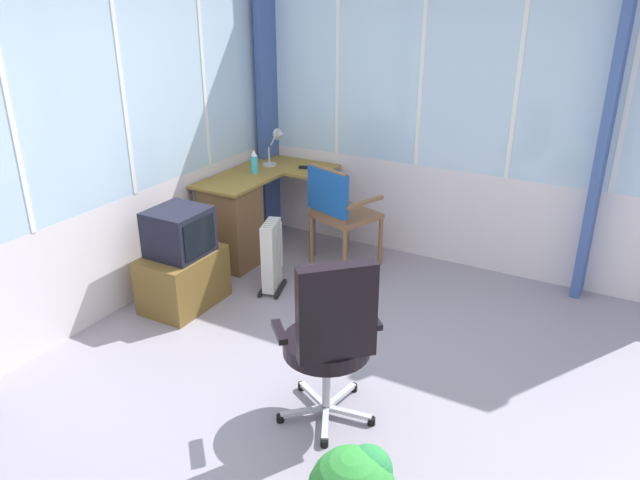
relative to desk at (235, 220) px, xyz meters
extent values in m
cube|color=gray|center=(-1.31, -1.71, -0.45)|extent=(5.54, 5.00, 0.06)
cube|color=silver|center=(-1.31, 0.32, 0.02)|extent=(4.54, 0.06, 0.87)
cube|color=silver|center=(-1.31, 0.32, 1.24)|extent=(4.45, 0.06, 1.57)
cube|color=white|center=(-1.76, 0.32, 1.24)|extent=(0.04, 0.07, 1.57)
cube|color=white|center=(-0.85, 0.32, 1.24)|extent=(0.04, 0.07, 1.57)
cube|color=white|center=(0.05, 0.32, 1.24)|extent=(0.04, 0.07, 1.57)
cube|color=silver|center=(0.99, -1.71, 0.02)|extent=(0.06, 4.00, 0.87)
cube|color=silver|center=(0.99, -1.71, 1.24)|extent=(0.06, 3.92, 1.57)
cube|color=white|center=(0.99, -2.91, 1.24)|extent=(0.07, 0.04, 1.57)
cube|color=white|center=(0.99, -2.11, 1.24)|extent=(0.07, 0.04, 1.57)
cube|color=white|center=(0.99, -1.31, 1.24)|extent=(0.07, 0.04, 1.57)
cube|color=white|center=(0.99, -0.51, 1.24)|extent=(0.07, 0.04, 1.57)
cube|color=#3F5897|center=(0.86, 0.19, 0.85)|extent=(0.27, 0.10, 2.52)
cube|color=#3F5897|center=(0.91, -2.81, 0.85)|extent=(0.27, 0.09, 2.52)
cube|color=olive|center=(0.33, 0.01, 0.34)|extent=(1.23, 0.50, 0.02)
cube|color=olive|center=(0.69, -0.41, 0.34)|extent=(0.50, 0.33, 0.02)
cube|color=brown|center=(-0.06, 0.01, -0.05)|extent=(0.40, 0.46, 0.73)
cylinder|color=#4C4C51|center=(0.48, -0.53, -0.04)|extent=(0.04, 0.04, 0.74)
cylinder|color=#4C4C51|center=(-0.25, 0.22, -0.04)|extent=(0.04, 0.04, 0.74)
cylinder|color=#B2B7BC|center=(0.59, 0.01, 0.36)|extent=(0.13, 0.13, 0.02)
cylinder|color=#B2B7BC|center=(0.59, 0.01, 0.45)|extent=(0.02, 0.02, 0.16)
cylinder|color=#B2B7BC|center=(0.64, -0.02, 0.61)|extent=(0.02, 0.09, 0.15)
cone|color=#B2B7BC|center=(0.69, -0.06, 0.64)|extent=(0.13, 0.13, 0.12)
cube|color=black|center=(0.67, -0.36, 0.36)|extent=(0.10, 0.16, 0.02)
cylinder|color=#3BBFCD|center=(0.31, -0.01, 0.43)|extent=(0.06, 0.06, 0.16)
cone|color=white|center=(0.31, -0.01, 0.54)|extent=(0.06, 0.06, 0.06)
cylinder|color=brown|center=(0.59, -1.16, -0.19)|extent=(0.04, 0.04, 0.45)
cylinder|color=brown|center=(0.74, -0.75, -0.19)|extent=(0.04, 0.04, 0.45)
cylinder|color=brown|center=(0.18, -1.01, -0.19)|extent=(0.04, 0.04, 0.45)
cylinder|color=brown|center=(0.32, -0.60, -0.19)|extent=(0.04, 0.04, 0.45)
cube|color=brown|center=(0.46, -0.88, 0.05)|extent=(0.61, 0.61, 0.04)
cube|color=brown|center=(0.25, -0.81, 0.30)|extent=(0.18, 0.42, 0.45)
cube|color=#1952A2|center=(0.25, -0.81, 0.32)|extent=(0.21, 0.45, 0.38)
cube|color=brown|center=(0.38, -1.09, 0.23)|extent=(0.42, 0.18, 0.03)
cube|color=brown|center=(0.53, -0.67, 0.23)|extent=(0.42, 0.18, 0.03)
cube|color=#B7B7BF|center=(-1.57, -1.64, -0.37)|extent=(0.22, 0.22, 0.02)
cylinder|color=black|center=(-1.67, -1.54, -0.39)|extent=(0.05, 0.05, 0.05)
cube|color=#B7B7BF|center=(-1.59, -1.80, -0.37)|extent=(0.27, 0.16, 0.02)
cylinder|color=black|center=(-1.72, -1.87, -0.39)|extent=(0.05, 0.05, 0.05)
cube|color=#B7B7BF|center=(-1.45, -1.88, -0.37)|extent=(0.08, 0.28, 0.02)
cylinder|color=black|center=(-1.43, -2.02, -0.39)|extent=(0.05, 0.05, 0.05)
cube|color=#B7B7BF|center=(-1.33, -1.76, -0.37)|extent=(0.28, 0.08, 0.02)
cylinder|color=black|center=(-1.19, -1.79, -0.39)|extent=(0.05, 0.05, 0.05)
cube|color=#B7B7BF|center=(-1.41, -1.62, -0.37)|extent=(0.16, 0.27, 0.02)
cylinder|color=black|center=(-1.34, -1.49, -0.39)|extent=(0.05, 0.05, 0.05)
cylinder|color=#B7B7BF|center=(-1.47, -1.74, -0.16)|extent=(0.05, 0.05, 0.38)
cylinder|color=black|center=(-1.47, -1.74, 0.07)|extent=(0.50, 0.50, 0.09)
cube|color=black|center=(-1.60, -1.87, 0.38)|extent=(0.36, 0.37, 0.54)
cube|color=black|center=(-1.28, -1.93, 0.20)|extent=(0.19, 0.19, 0.04)
cube|color=black|center=(-1.66, -1.55, 0.20)|extent=(0.19, 0.19, 0.04)
cube|color=brown|center=(-0.85, -0.12, -0.19)|extent=(0.64, 0.44, 0.44)
cube|color=black|center=(-0.85, -0.12, 0.21)|extent=(0.42, 0.40, 0.36)
cube|color=black|center=(-0.85, -0.32, 0.21)|extent=(0.34, 0.01, 0.28)
cube|color=#262628|center=(-0.70, -0.11, 0.06)|extent=(0.26, 0.22, 0.07)
cube|color=silver|center=(-0.43, -0.63, -0.10)|extent=(0.05, 0.10, 0.57)
cube|color=silver|center=(-0.39, -0.61, -0.10)|extent=(0.05, 0.10, 0.57)
cube|color=silver|center=(-0.35, -0.60, -0.10)|extent=(0.05, 0.10, 0.57)
cube|color=silver|center=(-0.31, -0.59, -0.10)|extent=(0.05, 0.10, 0.57)
cube|color=silver|center=(-0.27, -0.58, -0.10)|extent=(0.05, 0.10, 0.57)
cube|color=silver|center=(-0.23, -0.56, -0.10)|extent=(0.05, 0.10, 0.57)
cube|color=silver|center=(-0.19, -0.55, -0.10)|extent=(0.05, 0.10, 0.57)
cube|color=black|center=(-0.28, -0.65, -0.40)|extent=(0.31, 0.13, 0.03)
cube|color=black|center=(-0.33, -0.52, -0.40)|extent=(0.31, 0.13, 0.03)
cube|color=silver|center=(-0.15, -0.54, -0.07)|extent=(0.08, 0.10, 0.40)
sphere|color=#287E3E|center=(-2.12, -2.31, -0.04)|extent=(0.22, 0.22, 0.22)
camera|label=1|loc=(-4.06, -3.15, 1.97)|focal=34.26mm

